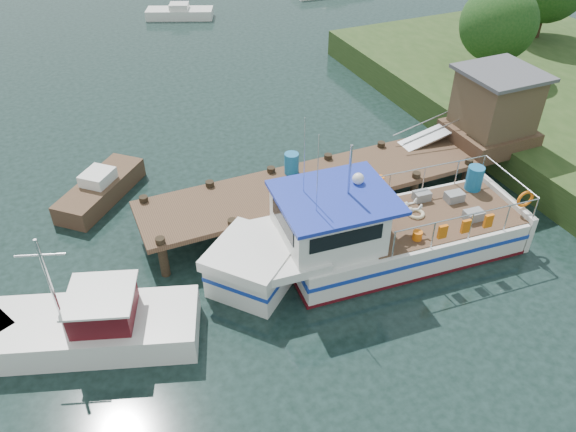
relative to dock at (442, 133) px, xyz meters
name	(u,v)px	position (x,y,z in m)	size (l,w,h in m)	color
ground_plane	(296,216)	(-6.51, -0.01, -2.24)	(160.00, 160.00, 0.00)	black
dock	(442,133)	(0.00, 0.00, 0.00)	(16.60, 3.00, 4.78)	#4C3424
lobster_boat	(366,236)	(-5.38, -3.33, -1.21)	(11.85, 4.17, 5.68)	silver
work_boat	(79,326)	(-15.00, -3.22, -1.61)	(7.49, 4.22, 3.97)	silver
moored_rowboat	(101,189)	(-13.29, 4.25, -1.77)	(4.04, 4.20, 1.27)	#4C3424
moored_b	(180,13)	(-4.28, 25.96, -1.84)	(5.11, 3.38, 1.07)	silver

